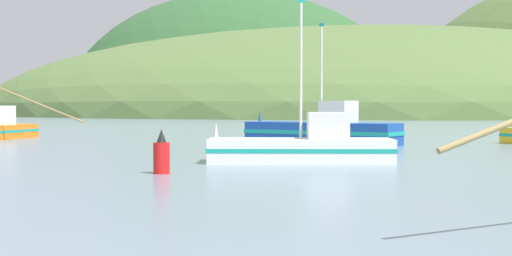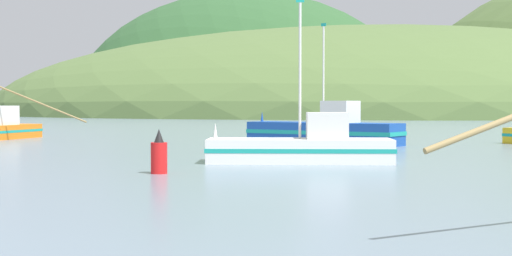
{
  "view_description": "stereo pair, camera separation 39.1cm",
  "coord_description": "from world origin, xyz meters",
  "views": [
    {
      "loc": [
        9.93,
        -9.29,
        2.56
      ],
      "look_at": [
        3.61,
        25.64,
        1.4
      ],
      "focal_mm": 50.71,
      "sensor_mm": 36.0,
      "label": 1
    },
    {
      "loc": [
        10.32,
        -9.22,
        2.56
      ],
      "look_at": [
        3.61,
        25.64,
        1.4
      ],
      "focal_mm": 50.71,
      "sensor_mm": 36.0,
      "label": 2
    }
  ],
  "objects": [
    {
      "name": "fishing_boat_white",
      "position": [
        6.36,
        22.31,
        0.69
      ],
      "size": [
        8.45,
        3.76,
        7.23
      ],
      "rotation": [
        0.0,
        0.0,
        3.3
      ],
      "color": "white",
      "rests_on": "ground"
    },
    {
      "name": "fishing_boat_blue",
      "position": [
        5.88,
        37.32,
        0.87
      ],
      "size": [
        10.59,
        6.57,
        7.79
      ],
      "rotation": [
        0.0,
        0.0,
        2.72
      ],
      "color": "#19479E",
      "rests_on": "ground"
    },
    {
      "name": "hill_mid_right",
      "position": [
        0.55,
        186.99,
        0.0
      ],
      "size": [
        198.18,
        158.54,
        44.9
      ],
      "primitive_type": "ellipsoid",
      "color": "#516B38",
      "rests_on": "ground"
    },
    {
      "name": "channel_buoy",
      "position": [
        1.76,
        16.26,
        0.69
      ],
      "size": [
        0.61,
        0.61,
        1.65
      ],
      "color": "red",
      "rests_on": "ground"
    },
    {
      "name": "hill_mid_left",
      "position": [
        -36.03,
        210.87,
        0.0
      ],
      "size": [
        107.46,
        85.97,
        74.48
      ],
      "primitive_type": "ellipsoid",
      "color": "#2D562D",
      "rests_on": "ground"
    }
  ]
}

